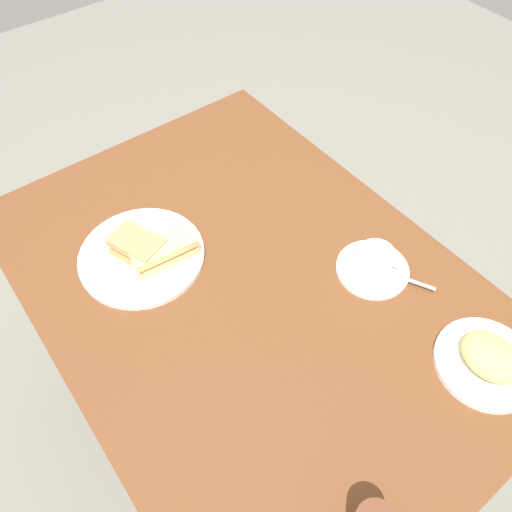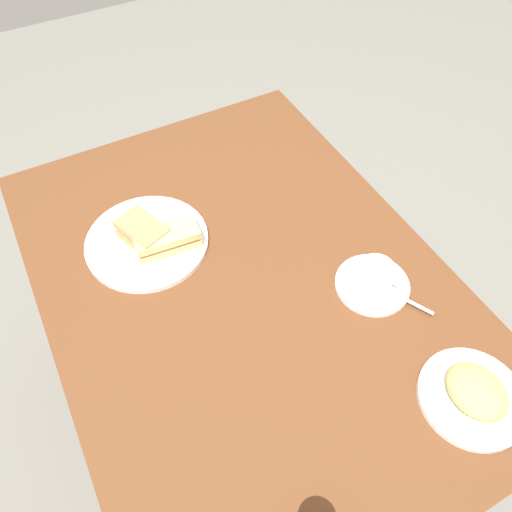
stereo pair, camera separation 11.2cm
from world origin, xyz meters
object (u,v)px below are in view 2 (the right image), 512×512
(sandwich_plate, at_px, (147,242))
(sandwich_back, at_px, (167,239))
(coffee_cup, at_px, (376,276))
(coffee_saucer, at_px, (372,285))
(spoon, at_px, (404,299))
(dining_table, at_px, (247,308))
(side_plate, at_px, (472,398))
(sandwich_front, at_px, (143,233))

(sandwich_plate, relative_size, sandwich_back, 1.88)
(sandwich_plate, distance_m, coffee_cup, 0.53)
(coffee_saucer, bearing_deg, spoon, 27.69)
(coffee_saucer, relative_size, spoon, 1.75)
(dining_table, distance_m, spoon, 0.36)
(sandwich_plate, xyz_separation_m, spoon, (0.41, 0.43, 0.01))
(sandwich_plate, distance_m, sandwich_back, 0.06)
(sandwich_back, relative_size, side_plate, 0.76)
(sandwich_front, bearing_deg, spoon, 46.12)
(coffee_cup, xyz_separation_m, spoon, (0.06, 0.03, -0.03))
(dining_table, bearing_deg, spoon, 52.69)
(sandwich_front, bearing_deg, side_plate, 32.11)
(sandwich_front, bearing_deg, dining_table, 37.40)
(dining_table, relative_size, side_plate, 5.95)
(sandwich_plate, relative_size, sandwich_front, 2.13)
(spoon, bearing_deg, sandwich_back, -133.84)
(coffee_saucer, relative_size, side_plate, 0.81)
(side_plate, bearing_deg, dining_table, -150.60)
(sandwich_front, relative_size, spoon, 1.45)
(dining_table, xyz_separation_m, sandwich_plate, (-0.20, -0.15, 0.12))
(dining_table, relative_size, sandwich_back, 7.87)
(coffee_saucer, bearing_deg, sandwich_back, -130.97)
(sandwich_plate, bearing_deg, side_plate, 31.98)
(sandwich_back, bearing_deg, sandwich_front, -134.30)
(sandwich_back, bearing_deg, dining_table, 35.09)
(coffee_cup, height_order, spoon, coffee_cup)
(dining_table, height_order, sandwich_plate, sandwich_plate)
(dining_table, distance_m, coffee_cup, 0.32)
(sandwich_front, relative_size, side_plate, 0.67)
(sandwich_plate, bearing_deg, dining_table, 37.08)
(coffee_saucer, height_order, spoon, spoon)
(dining_table, relative_size, sandwich_front, 8.88)
(sandwich_front, xyz_separation_m, coffee_saucer, (0.35, 0.40, -0.03))
(sandwich_back, bearing_deg, spoon, 46.16)
(spoon, bearing_deg, coffee_cup, -152.31)
(sandwich_back, distance_m, side_plate, 0.71)
(sandwich_front, height_order, coffee_cup, coffee_cup)
(sandwich_front, distance_m, spoon, 0.60)
(dining_table, xyz_separation_m, sandwich_front, (-0.21, -0.16, 0.15))
(dining_table, height_order, sandwich_front, sandwich_front)
(sandwich_back, bearing_deg, coffee_cup, 48.96)
(sandwich_plate, relative_size, side_plate, 1.43)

